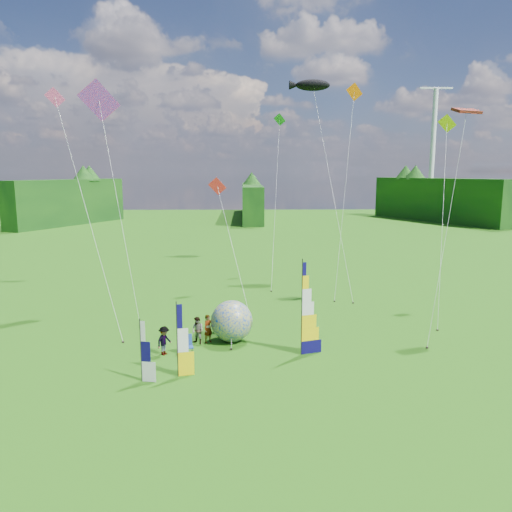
{
  "coord_description": "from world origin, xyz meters",
  "views": [
    {
      "loc": [
        -1.62,
        -22.91,
        10.08
      ],
      "look_at": [
        -1.0,
        4.0,
        5.5
      ],
      "focal_mm": 35.0,
      "sensor_mm": 36.0,
      "label": 1
    }
  ],
  "objects_px": {
    "side_banner_far": "(141,351)",
    "spectator_d": "(220,319)",
    "spectator_a": "(208,329)",
    "spectator_c": "(164,341)",
    "bol_inflatable": "(232,321)",
    "spectator_b": "(198,331)",
    "kite_whale": "(331,172)",
    "side_banner_left": "(177,341)",
    "camp_chair": "(187,345)",
    "feather_banner_main": "(302,309)"
  },
  "relations": [
    {
      "from": "feather_banner_main",
      "to": "spectator_b",
      "type": "relative_size",
      "value": 3.24
    },
    {
      "from": "spectator_b",
      "to": "spectator_d",
      "type": "bearing_deg",
      "value": 98.0
    },
    {
      "from": "side_banner_left",
      "to": "spectator_a",
      "type": "xyz_separation_m",
      "value": [
        1.15,
        4.97,
        -1.0
      ]
    },
    {
      "from": "side_banner_left",
      "to": "spectator_b",
      "type": "bearing_deg",
      "value": 70.54
    },
    {
      "from": "side_banner_left",
      "to": "spectator_a",
      "type": "bearing_deg",
      "value": 63.88
    },
    {
      "from": "side_banner_far",
      "to": "spectator_c",
      "type": "distance_m",
      "value": 3.68
    },
    {
      "from": "spectator_a",
      "to": "kite_whale",
      "type": "bearing_deg",
      "value": 13.96
    },
    {
      "from": "side_banner_left",
      "to": "spectator_c",
      "type": "xyz_separation_m",
      "value": [
        -1.15,
        3.03,
        -1.04
      ]
    },
    {
      "from": "feather_banner_main",
      "to": "kite_whale",
      "type": "relative_size",
      "value": 0.26
    },
    {
      "from": "bol_inflatable",
      "to": "spectator_b",
      "type": "height_order",
      "value": "bol_inflatable"
    },
    {
      "from": "spectator_a",
      "to": "side_banner_far",
      "type": "bearing_deg",
      "value": -160.44
    },
    {
      "from": "side_banner_left",
      "to": "bol_inflatable",
      "type": "height_order",
      "value": "side_banner_left"
    },
    {
      "from": "bol_inflatable",
      "to": "kite_whale",
      "type": "xyz_separation_m",
      "value": [
        8.27,
        14.75,
        8.74
      ]
    },
    {
      "from": "spectator_a",
      "to": "spectator_c",
      "type": "height_order",
      "value": "spectator_a"
    },
    {
      "from": "side_banner_far",
      "to": "camp_chair",
      "type": "distance_m",
      "value": 3.99
    },
    {
      "from": "feather_banner_main",
      "to": "spectator_a",
      "type": "relative_size",
      "value": 3.06
    },
    {
      "from": "camp_chair",
      "to": "kite_whale",
      "type": "relative_size",
      "value": 0.06
    },
    {
      "from": "side_banner_left",
      "to": "side_banner_far",
      "type": "distance_m",
      "value": 1.79
    },
    {
      "from": "side_banner_far",
      "to": "bol_inflatable",
      "type": "bearing_deg",
      "value": 64.71
    },
    {
      "from": "feather_banner_main",
      "to": "bol_inflatable",
      "type": "xyz_separation_m",
      "value": [
        -3.91,
        2.33,
        -1.37
      ]
    },
    {
      "from": "side_banner_far",
      "to": "spectator_a",
      "type": "relative_size",
      "value": 1.79
    },
    {
      "from": "side_banner_far",
      "to": "spectator_a",
      "type": "distance_m",
      "value": 6.23
    },
    {
      "from": "kite_whale",
      "to": "side_banner_left",
      "type": "bearing_deg",
      "value": -135.94
    },
    {
      "from": "bol_inflatable",
      "to": "side_banner_far",
      "type": "bearing_deg",
      "value": -126.47
    },
    {
      "from": "spectator_a",
      "to": "spectator_b",
      "type": "height_order",
      "value": "spectator_a"
    },
    {
      "from": "feather_banner_main",
      "to": "kite_whale",
      "type": "xyz_separation_m",
      "value": [
        4.36,
        17.08,
        7.37
      ]
    },
    {
      "from": "spectator_c",
      "to": "camp_chair",
      "type": "distance_m",
      "value": 1.32
    },
    {
      "from": "feather_banner_main",
      "to": "spectator_c",
      "type": "height_order",
      "value": "feather_banner_main"
    },
    {
      "from": "side_banner_left",
      "to": "spectator_d",
      "type": "distance_m",
      "value": 7.38
    },
    {
      "from": "spectator_b",
      "to": "spectator_c",
      "type": "bearing_deg",
      "value": -98.31
    },
    {
      "from": "feather_banner_main",
      "to": "spectator_b",
      "type": "distance_m",
      "value": 6.48
    },
    {
      "from": "side_banner_left",
      "to": "side_banner_far",
      "type": "relative_size",
      "value": 1.21
    },
    {
      "from": "side_banner_left",
      "to": "spectator_c",
      "type": "distance_m",
      "value": 3.4
    },
    {
      "from": "spectator_d",
      "to": "spectator_c",
      "type": "bearing_deg",
      "value": 78.29
    },
    {
      "from": "feather_banner_main",
      "to": "camp_chair",
      "type": "bearing_deg",
      "value": 161.14
    },
    {
      "from": "side_banner_left",
      "to": "spectator_b",
      "type": "relative_size",
      "value": 2.29
    },
    {
      "from": "spectator_a",
      "to": "spectator_b",
      "type": "bearing_deg",
      "value": 153.23
    },
    {
      "from": "spectator_a",
      "to": "spectator_b",
      "type": "distance_m",
      "value": 0.64
    },
    {
      "from": "bol_inflatable",
      "to": "spectator_a",
      "type": "distance_m",
      "value": 1.46
    },
    {
      "from": "side_banner_far",
      "to": "spectator_d",
      "type": "distance_m",
      "value": 8.39
    },
    {
      "from": "spectator_c",
      "to": "spectator_d",
      "type": "distance_m",
      "value": 4.99
    },
    {
      "from": "feather_banner_main",
      "to": "camp_chair",
      "type": "relative_size",
      "value": 4.56
    },
    {
      "from": "camp_chair",
      "to": "kite_whale",
      "type": "height_order",
      "value": "kite_whale"
    },
    {
      "from": "feather_banner_main",
      "to": "side_banner_left",
      "type": "relative_size",
      "value": 1.41
    },
    {
      "from": "bol_inflatable",
      "to": "camp_chair",
      "type": "height_order",
      "value": "bol_inflatable"
    },
    {
      "from": "bol_inflatable",
      "to": "camp_chair",
      "type": "xyz_separation_m",
      "value": [
        -2.41,
        -2.3,
        -0.67
      ]
    },
    {
      "from": "kite_whale",
      "to": "camp_chair",
      "type": "bearing_deg",
      "value": -139.51
    },
    {
      "from": "bol_inflatable",
      "to": "camp_chair",
      "type": "bearing_deg",
      "value": -136.33
    },
    {
      "from": "bol_inflatable",
      "to": "spectator_c",
      "type": "xyz_separation_m",
      "value": [
        -3.7,
        -2.15,
        -0.43
      ]
    },
    {
      "from": "spectator_c",
      "to": "side_banner_left",
      "type": "bearing_deg",
      "value": -128.01
    }
  ]
}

